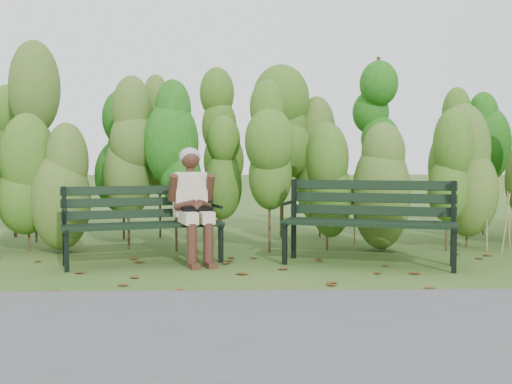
{
  "coord_description": "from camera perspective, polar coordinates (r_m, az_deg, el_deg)",
  "views": [
    {
      "loc": [
        -0.16,
        -5.74,
        1.07
      ],
      "look_at": [
        0.0,
        0.35,
        0.75
      ],
      "focal_mm": 42.0,
      "sensor_mm": 36.0,
      "label": 1
    }
  ],
  "objects": [
    {
      "name": "ground",
      "position": [
        5.85,
        0.09,
        -7.54
      ],
      "size": [
        80.0,
        80.0,
        0.0
      ],
      "primitive_type": "plane",
      "color": "#2C581C"
    },
    {
      "name": "bench_right",
      "position": [
        6.31,
        10.75,
        -2.13
      ],
      "size": [
        1.83,
        1.08,
        0.87
      ],
      "color": "black",
      "rests_on": "ground"
    },
    {
      "name": "bench_left",
      "position": [
        6.37,
        -10.78,
        -2.4
      ],
      "size": [
        1.7,
        1.01,
        0.81
      ],
      "color": "black",
      "rests_on": "ground"
    },
    {
      "name": "hedge_band",
      "position": [
        7.61,
        -0.31,
        4.42
      ],
      "size": [
        11.04,
        1.67,
        2.42
      ],
      "color": "#47381E",
      "rests_on": "ground"
    },
    {
      "name": "footpath",
      "position": [
        3.7,
        1.09,
        -13.7
      ],
      "size": [
        60.0,
        2.5,
        0.01
      ],
      "primitive_type": "cube",
      "color": "#474749",
      "rests_on": "ground"
    },
    {
      "name": "seated_woman",
      "position": [
        6.29,
        -6.04,
        -0.57
      ],
      "size": [
        0.54,
        0.76,
        1.21
      ],
      "color": "beige",
      "rests_on": "ground"
    },
    {
      "name": "leaf_litter",
      "position": [
        5.65,
        0.19,
        -7.88
      ],
      "size": [
        5.91,
        2.2,
        0.01
      ],
      "color": "#563211",
      "rests_on": "ground"
    }
  ]
}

